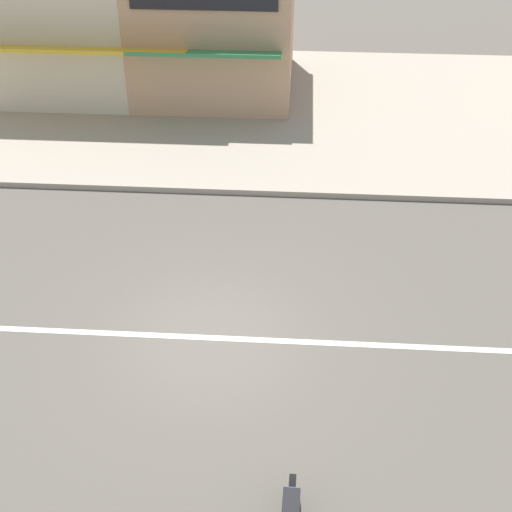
# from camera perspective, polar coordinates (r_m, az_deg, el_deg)

# --- Properties ---
(ground_plane) EXTENTS (160.00, 160.00, 0.00)m
(ground_plane) POSITION_cam_1_polar(r_m,az_deg,el_deg) (13.43, -3.52, -6.56)
(ground_plane) COLOR #544F47
(lane_centre_stripe) EXTENTS (50.40, 0.14, 0.01)m
(lane_centre_stripe) POSITION_cam_1_polar(r_m,az_deg,el_deg) (13.43, -3.52, -6.55)
(lane_centre_stripe) COLOR silver
(lane_centre_stripe) RESTS_ON ground
(kerb_strip) EXTENTS (68.00, 10.00, 0.15)m
(kerb_strip) POSITION_cam_1_polar(r_m,az_deg,el_deg) (22.04, -0.39, 11.67)
(kerb_strip) COLOR #9E9384
(kerb_strip) RESTS_ON ground
(shopfront_corner_warung) EXTENTS (7.09, 5.74, 4.68)m
(shopfront_corner_warung) POSITION_cam_1_polar(r_m,az_deg,el_deg) (23.51, -12.53, 18.70)
(shopfront_corner_warung) COLOR beige
(shopfront_corner_warung) RESTS_ON kerb_strip
(shopfront_mid_block) EXTENTS (4.80, 5.83, 3.88)m
(shopfront_mid_block) POSITION_cam_1_polar(r_m,az_deg,el_deg) (22.95, -3.25, 18.00)
(shopfront_mid_block) COLOR tan
(shopfront_mid_block) RESTS_ON kerb_strip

